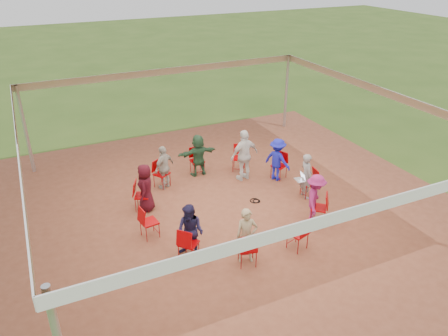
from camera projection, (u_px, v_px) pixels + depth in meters
name	position (u px, v px, depth m)	size (l,w,h in m)	color
ground	(230.00, 209.00, 12.74)	(80.00, 80.00, 0.00)	#365219
dirt_patch	(230.00, 208.00, 12.74)	(13.00, 13.00, 0.00)	brown
tent	(230.00, 133.00, 11.68)	(10.33, 10.33, 3.00)	#B2B2B7
chair_0	(309.00, 183.00, 13.20)	(0.42, 0.44, 0.90)	#A70003
chair_1	(279.00, 166.00, 14.26)	(0.42, 0.44, 0.90)	#A70003
chair_2	(239.00, 158.00, 14.77)	(0.42, 0.44, 0.90)	#A70003
chair_3	(197.00, 161.00, 14.58)	(0.42, 0.44, 0.90)	#A70003
chair_4	(162.00, 174.00, 13.74)	(0.42, 0.44, 0.90)	#A70003
chair_5	(142.00, 196.00, 12.52)	(0.42, 0.44, 0.90)	#A70003
chair_6	(149.00, 222.00, 11.30)	(0.42, 0.44, 0.90)	#A70003
chair_7	(189.00, 243.00, 10.48)	(0.42, 0.44, 0.90)	#A70003
chair_8	(247.00, 248.00, 10.31)	(0.42, 0.44, 0.90)	#A70003
chair_9	(298.00, 233.00, 10.85)	(0.42, 0.44, 0.90)	#A70003
chair_10	(319.00, 208.00, 11.93)	(0.42, 0.44, 0.90)	#A70003
person_seated_0	(306.00, 176.00, 13.05)	(0.52, 0.34, 1.42)	gray
person_seated_1	(277.00, 160.00, 14.06)	(0.92, 0.46, 1.42)	#171BAF
person_seated_2	(198.00, 155.00, 14.36)	(1.32, 0.49, 1.42)	#2C5535
person_seated_3	(164.00, 167.00, 13.56)	(0.83, 0.43, 1.42)	#ADA698
person_seated_4	(146.00, 188.00, 12.40)	(0.70, 0.39, 1.42)	#380912
person_seated_5	(190.00, 232.00, 10.46)	(0.69, 0.40, 1.42)	#1D193B
person_seated_6	(247.00, 236.00, 10.30)	(0.52, 0.34, 1.42)	#9D8964
person_seated_7	(315.00, 199.00, 11.84)	(0.92, 0.46, 1.42)	#901D5E
standing_person	(244.00, 155.00, 14.00)	(1.01, 0.52, 1.72)	silver
cable_coil	(255.00, 201.00, 13.10)	(0.31, 0.31, 0.03)	black
laptop	(301.00, 178.00, 13.03)	(0.31, 0.37, 0.23)	#B7B7BC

